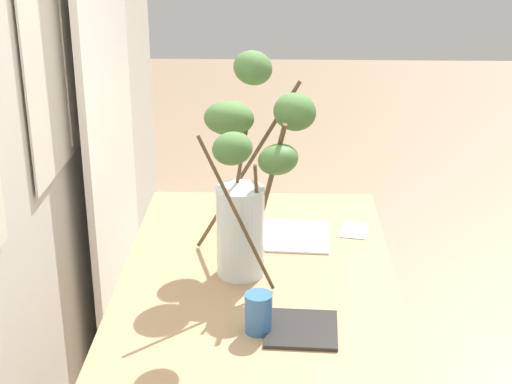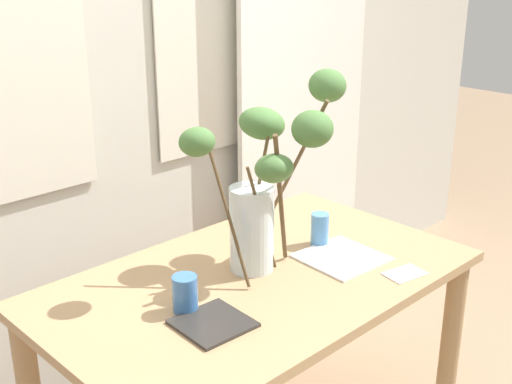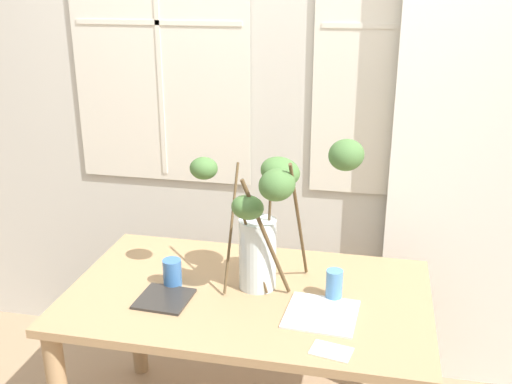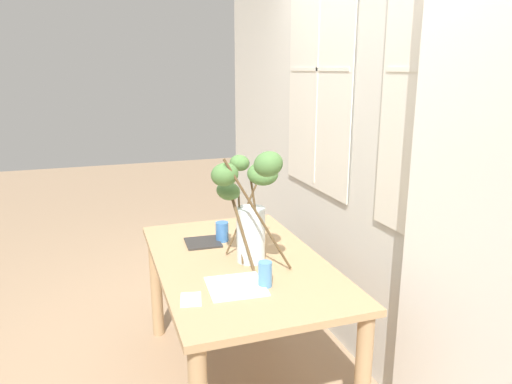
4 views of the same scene
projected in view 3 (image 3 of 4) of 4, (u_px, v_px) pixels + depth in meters
back_wall_with_windows at (283, 88)px, 2.95m from camera, size 5.21×0.14×2.91m
curtain_sheer_side at (488, 141)px, 2.69m from camera, size 0.85×0.03×2.57m
dining_table at (248, 317)px, 2.48m from camera, size 1.48×0.89×0.76m
vase_with_branches at (268, 218)px, 2.35m from camera, size 0.70×0.43×0.68m
drinking_glass_blue_left at (172, 273)px, 2.48m from camera, size 0.08×0.08×0.12m
drinking_glass_blue_right at (334, 285)px, 2.37m from camera, size 0.07×0.07×0.12m
plate_square_left at (164, 299)px, 2.38m from camera, size 0.21×0.21×0.01m
plate_square_right at (321, 314)px, 2.28m from camera, size 0.29×0.29×0.01m
napkin_folded at (331, 351)px, 2.05m from camera, size 0.16×0.12×0.00m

